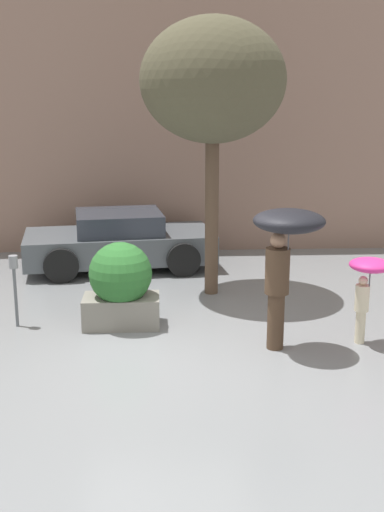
% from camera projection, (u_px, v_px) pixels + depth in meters
% --- Properties ---
extents(ground_plane, '(40.00, 40.00, 0.00)m').
position_uv_depth(ground_plane, '(166.00, 357.00, 8.99)').
color(ground_plane, slate).
extents(building_facade, '(18.00, 0.30, 6.00)m').
position_uv_depth(building_facade, '(161.00, 121.00, 14.55)').
color(building_facade, '#8C6B5B').
rests_on(building_facade, ground).
extents(planter_box, '(1.20, 0.99, 1.35)m').
position_uv_depth(planter_box, '(121.00, 284.00, 10.04)').
color(planter_box, gray).
rests_on(planter_box, ground).
extents(person_adult, '(0.99, 0.99, 2.05)m').
position_uv_depth(person_adult, '(285.00, 242.00, 8.85)').
color(person_adult, '#473323').
rests_on(person_adult, ground).
extents(person_child, '(0.61, 0.61, 1.30)m').
position_uv_depth(person_child, '(368.00, 277.00, 9.21)').
color(person_child, beige).
rests_on(person_child, ground).
extents(parked_car_near, '(4.11, 2.44, 1.20)m').
position_uv_depth(parked_car_near, '(119.00, 241.00, 13.52)').
color(parked_car_near, '#4C5156').
rests_on(parked_car_near, ground).
extents(street_tree, '(2.52, 2.52, 4.88)m').
position_uv_depth(street_tree, '(213.00, 82.00, 10.99)').
color(street_tree, brown).
rests_on(street_tree, ground).
extents(parking_meter, '(0.14, 0.14, 1.16)m').
position_uv_depth(parking_meter, '(14.00, 275.00, 9.97)').
color(parking_meter, '#595B60').
rests_on(parking_meter, ground).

